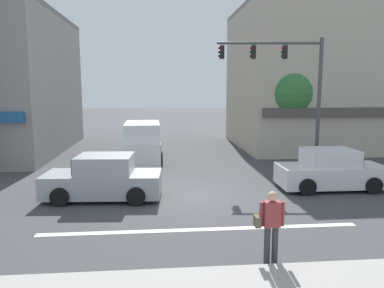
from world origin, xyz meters
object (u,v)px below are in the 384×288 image
object	(u,v)px
street_tree	(288,94)
pedestrian_foreground_with_bag	(271,222)
van_crossing_center	(143,143)
sedan_parked_curbside	(103,179)
sedan_crossing_rightbound	(331,171)
traffic_light_mast	(292,80)
utility_pole_far_right	(314,92)

from	to	relation	value
street_tree	pedestrian_foreground_with_bag	world-z (taller)	street_tree
street_tree	pedestrian_foreground_with_bag	bearing A→B (deg)	-110.61
van_crossing_center	sedan_parked_curbside	world-z (taller)	van_crossing_center
van_crossing_center	sedan_crossing_rightbound	bearing A→B (deg)	-39.99
traffic_light_mast	sedan_crossing_rightbound	xyz separation A→B (m)	(0.50, -3.30, -3.59)
street_tree	van_crossing_center	bearing A→B (deg)	-174.27
pedestrian_foreground_with_bag	sedan_parked_curbside	bearing A→B (deg)	129.44
pedestrian_foreground_with_bag	street_tree	bearing A→B (deg)	69.39
street_tree	pedestrian_foreground_with_bag	xyz separation A→B (m)	(-4.92, -13.08, -2.65)
traffic_light_mast	utility_pole_far_right	bearing A→B (deg)	56.55
street_tree	traffic_light_mast	bearing A→B (deg)	-107.14
utility_pole_far_right	sedan_crossing_rightbound	bearing A→B (deg)	-107.92
sedan_crossing_rightbound	sedan_parked_curbside	world-z (taller)	same
utility_pole_far_right	sedan_crossing_rightbound	world-z (taller)	utility_pole_far_right
sedan_crossing_rightbound	pedestrian_foreground_with_bag	world-z (taller)	pedestrian_foreground_with_bag
traffic_light_mast	street_tree	bearing A→B (deg)	72.86
traffic_light_mast	van_crossing_center	world-z (taller)	traffic_light_mast
sedan_crossing_rightbound	pedestrian_foreground_with_bag	distance (m)	7.29
utility_pole_far_right	sedan_parked_curbside	xyz separation A→B (m)	(-11.26, -8.50, -3.00)
van_crossing_center	pedestrian_foreground_with_bag	world-z (taller)	van_crossing_center
traffic_light_mast	van_crossing_center	bearing A→B (deg)	156.77
van_crossing_center	street_tree	bearing A→B (deg)	5.73
sedan_crossing_rightbound	traffic_light_mast	bearing A→B (deg)	98.68
sedan_crossing_rightbound	sedan_parked_curbside	xyz separation A→B (m)	(-8.68, -0.53, 0.00)
traffic_light_mast	sedan_parked_curbside	distance (m)	9.72
sedan_crossing_rightbound	van_crossing_center	bearing A→B (deg)	140.01
sedan_parked_curbside	utility_pole_far_right	bearing A→B (deg)	37.04
sedan_crossing_rightbound	utility_pole_far_right	bearing A→B (deg)	72.08
traffic_light_mast	van_crossing_center	distance (m)	8.34
pedestrian_foreground_with_bag	utility_pole_far_right	bearing A→B (deg)	63.88
sedan_parked_curbside	street_tree	bearing A→B (deg)	39.35
pedestrian_foreground_with_bag	sedan_crossing_rightbound	bearing A→B (deg)	54.45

